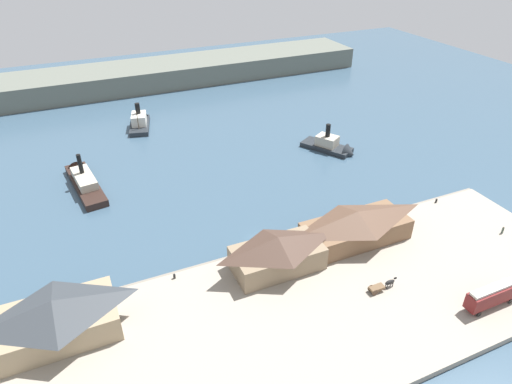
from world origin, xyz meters
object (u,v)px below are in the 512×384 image
object	(u,v)px
mooring_post_west	(174,276)
ferry_near_quay	(83,179)
ferry_shed_west_terminal	(57,317)
mooring_post_east	(436,201)
pedestrian_standing_center	(503,230)
ferry_shed_central_terminal	(277,252)
horse_cart	(382,286)
ferry_shed_customs_shed	(356,226)
street_tram	(493,294)
ferry_moored_east	(333,147)
ferry_outer_harbor	(140,121)

from	to	relation	value
mooring_post_west	ferry_near_quay	distance (m)	46.06
ferry_near_quay	mooring_post_west	bearing A→B (deg)	-75.49
ferry_shed_west_terminal	mooring_post_east	size ratio (longest dim) A/B	20.08
pedestrian_standing_center	ferry_near_quay	distance (m)	97.60
ferry_shed_west_terminal	ferry_shed_central_terminal	bearing A→B (deg)	0.44
ferry_shed_west_terminal	horse_cart	distance (m)	53.97
ferry_shed_central_terminal	mooring_post_east	world-z (taller)	ferry_shed_central_terminal
ferry_shed_customs_shed	horse_cart	world-z (taller)	ferry_shed_customs_shed
ferry_shed_central_terminal	mooring_post_east	distance (m)	44.00
ferry_shed_central_terminal	street_tram	world-z (taller)	ferry_shed_central_terminal
mooring_post_west	ferry_shed_customs_shed	bearing A→B (deg)	-5.78
mooring_post_west	ferry_moored_east	size ratio (longest dim) A/B	0.05
street_tram	ferry_moored_east	size ratio (longest dim) A/B	0.63
horse_cart	ferry_near_quay	xyz separation A→B (m)	(-44.25, 62.39, -0.73)
ferry_shed_central_terminal	ferry_moored_east	xyz separation A→B (m)	(37.47, 39.65, -3.44)
street_tram	mooring_post_east	xyz separation A→B (m)	(14.87, 28.49, -2.05)
ferry_shed_west_terminal	ferry_outer_harbor	xyz separation A→B (m)	(28.82, 80.88, -3.26)
street_tram	ferry_outer_harbor	xyz separation A→B (m)	(-38.05, 103.93, -2.08)
ferry_shed_west_terminal	ferry_shed_customs_shed	xyz separation A→B (m)	(56.40, 1.53, -0.21)
street_tram	pedestrian_standing_center	world-z (taller)	street_tram
horse_cart	pedestrian_standing_center	distance (m)	33.55
ferry_shed_west_terminal	ferry_outer_harbor	distance (m)	85.92
street_tram	ferry_shed_customs_shed	bearing A→B (deg)	113.07
street_tram	ferry_shed_west_terminal	bearing A→B (deg)	160.98
ferry_shed_west_terminal	ferry_moored_east	distance (m)	85.59
mooring_post_east	ferry_outer_harbor	bearing A→B (deg)	125.05
pedestrian_standing_center	ferry_moored_east	bearing A→B (deg)	101.69
ferry_shed_customs_shed	street_tram	size ratio (longest dim) A/B	2.14
mooring_post_east	ferry_moored_east	distance (m)	35.04
mooring_post_east	mooring_post_west	size ratio (longest dim) A/B	1.00
ferry_shed_customs_shed	mooring_post_east	xyz separation A→B (m)	(25.34, 3.91, -3.03)
ferry_moored_east	horse_cart	bearing A→B (deg)	-113.85
mooring_post_west	pedestrian_standing_center	bearing A→B (deg)	-12.41
ferry_shed_customs_shed	ferry_moored_east	bearing A→B (deg)	63.42
ferry_shed_customs_shed	ferry_near_quay	size ratio (longest dim) A/B	0.89
horse_cart	mooring_post_west	distance (m)	37.25
pedestrian_standing_center	mooring_post_west	distance (m)	67.69
ferry_shed_central_terminal	ferry_shed_west_terminal	bearing A→B (deg)	-179.56
ferry_shed_central_terminal	street_tram	size ratio (longest dim) A/B	1.64
ferry_shed_west_terminal	ferry_shed_central_terminal	world-z (taller)	ferry_shed_west_terminal
mooring_post_east	street_tram	bearing A→B (deg)	-117.56
pedestrian_standing_center	mooring_post_east	bearing A→B (deg)	105.44
ferry_shed_central_terminal	ferry_moored_east	world-z (taller)	ferry_shed_central_terminal
street_tram	pedestrian_standing_center	xyz separation A→B (m)	(18.93, 13.75, -1.73)
mooring_post_west	mooring_post_east	bearing A→B (deg)	0.18
ferry_near_quay	ferry_outer_harbor	world-z (taller)	ferry_near_quay
ferry_shed_west_terminal	pedestrian_standing_center	size ratio (longest dim) A/B	10.70
ferry_shed_central_terminal	pedestrian_standing_center	size ratio (longest dim) A/B	10.08
ferry_shed_west_terminal	mooring_post_east	xyz separation A→B (m)	(81.73, 5.44, -3.24)
ferry_shed_customs_shed	mooring_post_west	world-z (taller)	ferry_shed_customs_shed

